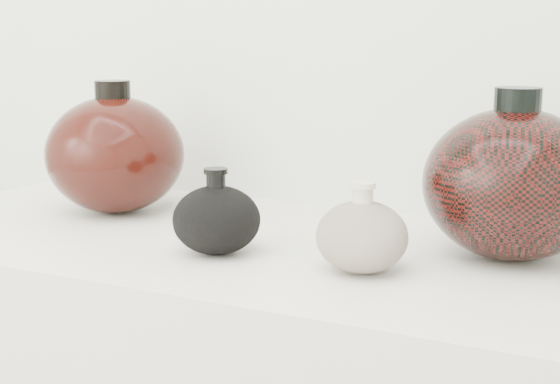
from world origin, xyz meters
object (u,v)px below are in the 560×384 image
at_px(black_gourd_vase, 217,219).
at_px(right_round_pot, 513,183).
at_px(left_round_pot, 115,154).
at_px(cream_gourd_vase, 362,236).

height_order(black_gourd_vase, right_round_pot, right_round_pot).
bearing_deg(right_round_pot, black_gourd_vase, -157.25).
bearing_deg(left_round_pot, cream_gourd_vase, -15.82).
xyz_separation_m(left_round_pot, right_round_pot, (0.62, 0.01, 0.00)).
relative_size(cream_gourd_vase, left_round_pot, 0.49).
distance_m(cream_gourd_vase, left_round_pot, 0.49).
bearing_deg(right_round_pot, left_round_pot, -179.35).
relative_size(black_gourd_vase, cream_gourd_vase, 1.09).
distance_m(black_gourd_vase, right_round_pot, 0.38).
relative_size(black_gourd_vase, left_round_pot, 0.54).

